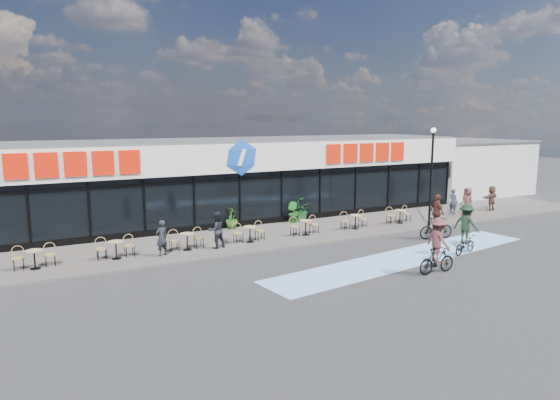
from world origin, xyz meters
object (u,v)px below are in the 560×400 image
Objects in this scene: pedestrian_c at (491,198)px; pedestrian_b at (453,201)px; potted_plant_left at (232,218)px; cyclist_b at (437,221)px; potted_plant_right at (293,212)px; pedestrian_a at (467,202)px; potted_plant_mid at (300,210)px; patron_right at (216,230)px; patron_left at (162,238)px; cyclist_a at (466,231)px; lamp_post at (432,169)px.

pedestrian_b is at bearing -14.52° from pedestrian_c.
cyclist_b is at bearing -38.29° from potted_plant_left.
potted_plant_right is 0.68× the size of pedestrian_a.
potted_plant_mid is 0.52m from potted_plant_right.
pedestrian_a is at bearing 169.34° from patron_right.
patron_left is 12.94m from cyclist_a.
pedestrian_a reaches higher than patron_left.
potted_plant_right is 0.75× the size of pedestrian_b.
cyclist_b is (0.89, 2.57, -0.13)m from cyclist_a.
patron_left is at bearing -8.30° from patron_right.
patron_left is 2.46m from patron_right.
potted_plant_mid is 0.83× the size of pedestrian_b.
pedestrian_a reaches higher than potted_plant_left.
lamp_post is 4.88m from pedestrian_a.
lamp_post is at bearing 5.23° from pedestrian_c.
pedestrian_b is 0.69× the size of cyclist_a.
patron_left reaches higher than potted_plant_left.
patron_left is 0.92× the size of patron_right.
cyclist_a is (3.09, -8.92, 0.28)m from potted_plant_mid.
pedestrian_a reaches higher than pedestrian_c.
lamp_post is 7.74m from potted_plant_right.
patron_right is at bearing 174.76° from lamp_post.
pedestrian_c is at bearing 13.73° from lamp_post.
cyclist_a is (-9.11, -6.17, 0.13)m from pedestrian_c.
potted_plant_right reaches higher than potted_plant_left.
lamp_post is 5.52m from cyclist_a.
lamp_post reaches higher than potted_plant_right.
pedestrian_a is at bearing 41.40° from cyclist_a.
lamp_post is 3.34× the size of pedestrian_c.
pedestrian_c is at bearing -11.76° from potted_plant_right.
cyclist_a reaches higher than potted_plant_right.
cyclist_a is (9.28, -5.58, 0.09)m from patron_right.
patron_right reaches higher than pedestrian_b.
patron_right is (-5.68, -3.24, 0.25)m from potted_plant_right.
pedestrian_c is (16.29, -2.76, 0.22)m from potted_plant_left.
potted_plant_right is at bearing -1.86° from potted_plant_left.
patron_left is at bearing -157.54° from potted_plant_right.
pedestrian_c is (18.39, 0.60, -0.04)m from patron_right.
pedestrian_a is 6.41m from cyclist_b.
lamp_post is at bearing 163.62° from patron_right.
lamp_post is 3.09× the size of pedestrian_a.
pedestrian_a is (9.56, -3.21, 0.21)m from potted_plant_mid.
potted_plant_left is 14.03m from pedestrian_a.
pedestrian_b is at bearing -10.42° from potted_plant_left.
potted_plant_mid is at bearing 11.49° from potted_plant_right.
pedestrian_c is (2.64, 0.46, -0.06)m from pedestrian_a.
pedestrian_a is (15.76, 0.13, 0.02)m from patron_right.
lamp_post is 3.18× the size of patron_right.
pedestrian_c reaches higher than pedestrian_b.
cyclist_a is at bearing -51.23° from potted_plant_left.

